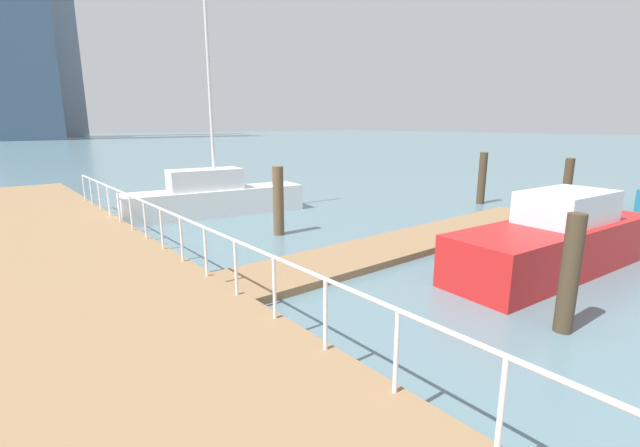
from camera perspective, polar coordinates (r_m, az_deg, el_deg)
ground_plane at (r=18.38m, az=-16.71°, el=1.40°), size 300.00×300.00×0.00m
floating_dock at (r=13.25m, az=12.12°, el=-2.31°), size 13.56×2.00×0.18m
boardwalk_railing at (r=7.05m, az=-6.06°, el=-6.27°), size 0.06×28.61×1.08m
dock_piling_0 at (r=13.94m, az=-5.48°, el=2.95°), size 0.35×0.35×2.21m
dock_piling_1 at (r=8.50m, az=29.94°, el=-5.77°), size 0.31×0.31×2.09m
dock_piling_2 at (r=16.24m, az=29.55°, el=3.15°), size 0.27×0.27×2.44m
dock_piling_3 at (r=20.70m, az=20.49°, el=5.58°), size 0.34×0.34×2.28m
moored_boat_1 at (r=17.46m, az=-13.76°, el=3.44°), size 7.06×2.47×9.27m
moored_boat_2 at (r=12.00m, az=28.50°, el=-2.01°), size 6.52×2.34×1.93m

